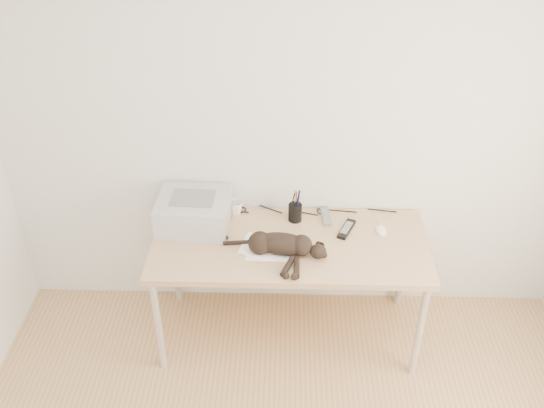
{
  "coord_description": "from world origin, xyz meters",
  "views": [
    {
      "loc": [
        -0.03,
        -1.36,
        2.92
      ],
      "look_at": [
        -0.1,
        1.34,
        1.04
      ],
      "focal_mm": 40.0,
      "sensor_mm": 36.0,
      "label": 1
    }
  ],
  "objects_px": {
    "printer": "(194,212)",
    "mouse": "(381,229)",
    "desk": "(289,251)",
    "pen_cup": "(295,212)",
    "mug": "(236,208)",
    "cat": "(279,245)"
  },
  "relations": [
    {
      "from": "printer",
      "to": "pen_cup",
      "type": "distance_m",
      "value": 0.61
    },
    {
      "from": "desk",
      "to": "mouse",
      "type": "height_order",
      "value": "mouse"
    },
    {
      "from": "printer",
      "to": "cat",
      "type": "bearing_deg",
      "value": -26.99
    },
    {
      "from": "desk",
      "to": "pen_cup",
      "type": "xyz_separation_m",
      "value": [
        0.03,
        0.14,
        0.19
      ]
    },
    {
      "from": "pen_cup",
      "to": "desk",
      "type": "bearing_deg",
      "value": -102.77
    },
    {
      "from": "desk",
      "to": "cat",
      "type": "height_order",
      "value": "cat"
    },
    {
      "from": "desk",
      "to": "printer",
      "type": "height_order",
      "value": "printer"
    },
    {
      "from": "mouse",
      "to": "desk",
      "type": "bearing_deg",
      "value": 177.76
    },
    {
      "from": "printer",
      "to": "mouse",
      "type": "xyz_separation_m",
      "value": [
        1.11,
        -0.04,
        -0.08
      ]
    },
    {
      "from": "pen_cup",
      "to": "mug",
      "type": "bearing_deg",
      "value": 170.93
    },
    {
      "from": "mouse",
      "to": "cat",
      "type": "bearing_deg",
      "value": -165.7
    },
    {
      "from": "desk",
      "to": "printer",
      "type": "distance_m",
      "value": 0.62
    },
    {
      "from": "cat",
      "to": "printer",
      "type": "bearing_deg",
      "value": 161.69
    },
    {
      "from": "mug",
      "to": "cat",
      "type": "bearing_deg",
      "value": -54.33
    },
    {
      "from": "mug",
      "to": "pen_cup",
      "type": "bearing_deg",
      "value": -9.07
    },
    {
      "from": "cat",
      "to": "mug",
      "type": "relative_size",
      "value": 6.43
    },
    {
      "from": "printer",
      "to": "pen_cup",
      "type": "xyz_separation_m",
      "value": [
        0.6,
        0.06,
        -0.04
      ]
    },
    {
      "from": "printer",
      "to": "pen_cup",
      "type": "bearing_deg",
      "value": 5.94
    },
    {
      "from": "mug",
      "to": "pen_cup",
      "type": "height_order",
      "value": "pen_cup"
    },
    {
      "from": "desk",
      "to": "pen_cup",
      "type": "bearing_deg",
      "value": 77.23
    },
    {
      "from": "mug",
      "to": "pen_cup",
      "type": "xyz_separation_m",
      "value": [
        0.36,
        -0.06,
        0.02
      ]
    },
    {
      "from": "mouse",
      "to": "pen_cup",
      "type": "bearing_deg",
      "value": 162.87
    }
  ]
}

